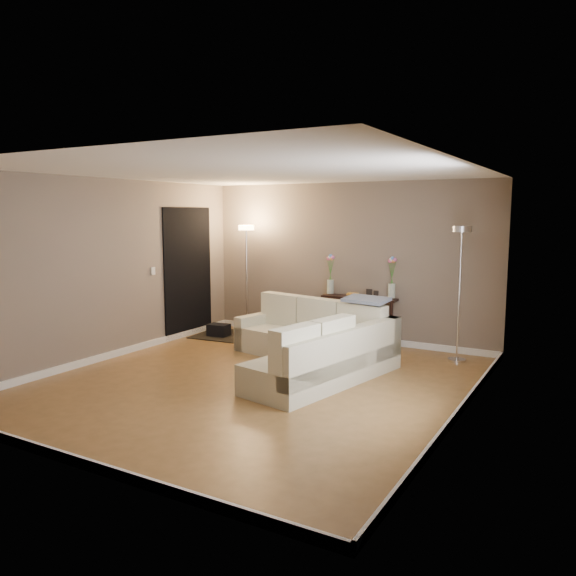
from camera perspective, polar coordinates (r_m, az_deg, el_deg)
The scene contains 23 objects.
floor at distance 7.15m, azimuth -3.23°, elevation -9.56°, with size 5.00×5.50×0.01m, color olive.
ceiling at distance 6.85m, azimuth -3.40°, elevation 11.79°, with size 5.00×5.50×0.01m, color white.
wall_back at distance 9.30m, azimuth 6.01°, elevation 2.62°, with size 5.00×0.02×2.60m, color #77695C.
wall_front at distance 4.83m, azimuth -21.48°, elevation -2.53°, with size 5.00×0.02×2.60m, color #77695C.
wall_left at distance 8.51m, azimuth -17.64°, elevation 1.83°, with size 0.02×5.50×2.60m, color #77695C.
wall_right at distance 5.91m, azimuth 17.56°, elevation -0.58°, with size 0.02×5.50×2.60m, color #77695C.
baseboard_back at distance 9.47m, azimuth 5.84°, elevation -4.95°, with size 5.00×0.03×0.10m, color white.
baseboard_front at distance 5.20m, azimuth -20.56°, elevation -16.17°, with size 5.00×0.03×0.10m, color white.
baseboard_left at distance 8.70m, azimuth -17.19°, elevation -6.40°, with size 0.03×5.50×0.10m, color white.
baseboard_right at distance 6.21m, azimuth 16.85°, elevation -12.06°, with size 0.03×5.50×0.10m, color white.
doorway at distance 9.73m, azimuth -10.10°, elevation 1.58°, with size 0.02×1.20×2.20m, color black.
switch_plate at distance 9.09m, azimuth -13.55°, elevation 1.70°, with size 0.02×0.08×0.12m, color white.
sectional_sofa at distance 7.71m, azimuth 2.69°, elevation -5.80°, with size 2.55×2.76×0.86m.
throw_blanket at distance 7.83m, azimuth 7.94°, elevation -1.17°, with size 0.61×0.35×0.05m, color slate.
console_table at distance 9.24m, azimuth 6.83°, elevation -2.87°, with size 1.25×0.37×0.76m.
leaning_mirror at distance 9.26m, azimuth 7.71°, elevation 1.53°, with size 0.88×0.07×0.69m.
table_decor at distance 9.12m, azimuth 7.24°, elevation -0.59°, with size 0.53×0.12×0.12m.
flower_vase_left at distance 9.32m, azimuth 4.33°, elevation 1.14°, with size 0.14×0.12×0.65m.
flower_vase_right at distance 8.95m, azimuth 10.51°, elevation 0.77°, with size 0.14×0.12×0.65m.
floor_lamp_lit at distance 9.79m, azimuth -4.23°, elevation 3.12°, with size 0.29×0.29×1.90m.
floor_lamp_unlit at distance 8.23m, azimuth 17.12°, elevation 2.10°, with size 0.35×0.35×1.93m.
charcoal_rug at distance 9.73m, azimuth -5.72°, elevation -4.86°, with size 1.24×0.93×0.02m, color black.
black_bag at distance 9.72m, azimuth -7.05°, elevation -4.32°, with size 0.35×0.25×0.23m, color black.
Camera 1 is at (3.73, -5.72, 2.11)m, focal length 35.00 mm.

